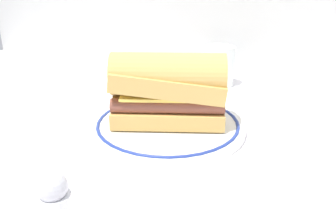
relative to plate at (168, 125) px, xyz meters
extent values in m
plane|color=white|center=(0.02, 0.00, -0.01)|extent=(1.50, 1.50, 0.00)
cylinder|color=white|center=(0.00, 0.00, 0.00)|extent=(0.27, 0.27, 0.01)
torus|color=navy|center=(0.00, 0.00, 0.00)|extent=(0.25, 0.25, 0.01)
cube|color=tan|center=(0.00, 0.00, 0.02)|extent=(0.20, 0.14, 0.03)
cylinder|color=brown|center=(0.01, -0.02, 0.04)|extent=(0.18, 0.08, 0.02)
cylinder|color=#915B23|center=(0.00, 0.00, 0.04)|extent=(0.18, 0.08, 0.02)
cylinder|color=#965A26|center=(-0.01, 0.02, 0.04)|extent=(0.18, 0.08, 0.02)
cube|color=#EFC64C|center=(0.00, 0.00, 0.06)|extent=(0.17, 0.13, 0.01)
cube|color=tan|center=(0.00, 0.00, 0.08)|extent=(0.21, 0.14, 0.05)
cylinder|color=tan|center=(0.00, 0.00, 0.09)|extent=(0.20, 0.13, 0.07)
cylinder|color=silver|center=(0.02, 0.27, 0.04)|extent=(0.07, 0.07, 0.09)
cylinder|color=gold|center=(0.02, 0.27, 0.02)|extent=(0.06, 0.06, 0.06)
sphere|color=silver|center=(-0.01, -0.29, 0.06)|extent=(0.03, 0.03, 0.03)
cube|color=silver|center=(-0.12, 0.16, -0.01)|extent=(0.05, 0.09, 0.01)
cube|color=black|center=(-0.10, 0.23, 0.00)|extent=(0.03, 0.06, 0.01)
camera|label=1|loc=(0.21, -0.53, 0.27)|focal=38.77mm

